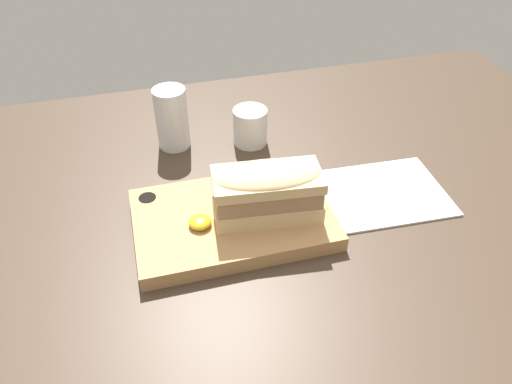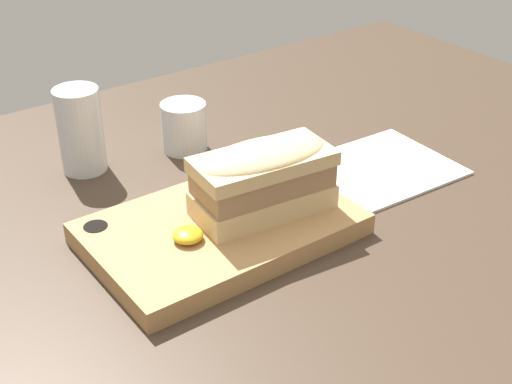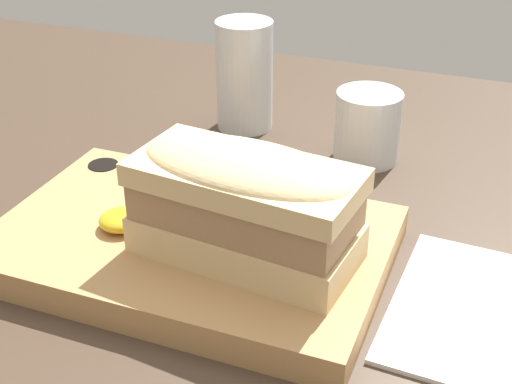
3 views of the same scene
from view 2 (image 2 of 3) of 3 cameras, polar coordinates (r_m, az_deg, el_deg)
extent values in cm
cube|color=#423326|center=(94.20, 1.01, -1.75)|extent=(141.80, 99.45, 2.00)
cube|color=tan|center=(87.07, -2.82, -2.93)|extent=(31.67, 20.76, 2.68)
cylinder|color=black|center=(87.33, -12.67, -3.04)|extent=(2.91, 2.91, 1.34)
cube|color=#DBBC84|center=(87.25, 0.56, -0.62)|extent=(17.70, 9.87, 2.96)
cube|color=#9E7A56|center=(85.77, 0.57, 1.07)|extent=(16.99, 9.48, 2.95)
cube|color=#DBBC84|center=(84.64, 0.58, 2.46)|extent=(17.70, 9.87, 1.77)
ellipsoid|color=#DBBC84|center=(84.29, 0.58, 2.91)|extent=(17.34, 9.68, 2.66)
ellipsoid|color=gold|center=(82.45, -5.48, -3.44)|extent=(3.59, 3.59, 1.44)
cylinder|color=silver|center=(102.99, -13.87, 4.82)|extent=(6.34, 6.34, 12.30)
cylinder|color=silver|center=(104.36, -13.66, 3.24)|extent=(5.58, 5.58, 5.54)
cylinder|color=silver|center=(107.25, -5.87, 5.19)|extent=(6.78, 6.78, 7.41)
cylinder|color=#33050F|center=(107.43, -5.86, 4.99)|extent=(6.10, 6.10, 6.17)
cube|color=white|center=(103.71, 9.62, 1.80)|extent=(22.30, 17.95, 0.40)
camera|label=1|loc=(0.28, 60.61, 32.10)|focal=35.00mm
camera|label=3|loc=(0.66, 37.64, 11.24)|focal=50.00mm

